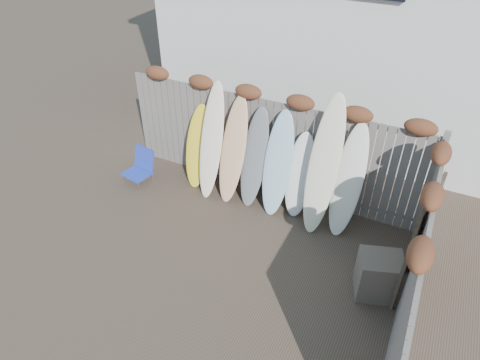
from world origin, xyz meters
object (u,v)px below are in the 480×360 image
at_px(beach_chair, 141,166).
at_px(wooden_crate, 378,276).
at_px(lattice_panel, 417,242).
at_px(surfboard_0, 198,147).

height_order(beach_chair, wooden_crate, wooden_crate).
bearing_deg(lattice_panel, beach_chair, -175.70).
bearing_deg(wooden_crate, surfboard_0, 161.22).
bearing_deg(lattice_panel, surfboard_0, 176.82).
relative_size(wooden_crate, lattice_panel, 0.40).
relative_size(beach_chair, lattice_panel, 0.38).
relative_size(beach_chair, surfboard_0, 0.40).
bearing_deg(lattice_panel, wooden_crate, -127.73).
distance_m(wooden_crate, surfboard_0, 4.21).
xyz_separation_m(beach_chair, wooden_crate, (5.11, -0.87, 0.04)).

